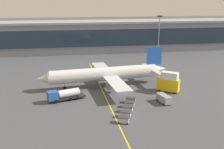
{
  "coord_description": "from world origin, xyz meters",
  "views": [
    {
      "loc": [
        -15.55,
        -74.34,
        28.17
      ],
      "look_at": [
        -2.26,
        6.86,
        4.5
      ],
      "focal_mm": 42.48,
      "sensor_mm": 36.0,
      "label": 1
    }
  ],
  "objects_px": {
    "main_airliner": "(105,74)",
    "fuel_tanker": "(64,95)",
    "crew_van": "(164,98)",
    "baggage_cart_0": "(123,120)",
    "baggage_cart_1": "(126,114)",
    "baggage_cart_4": "(131,100)",
    "catering_lift": "(169,82)",
    "baggage_cart_2": "(128,109)",
    "baggage_cart_3": "(129,104)"
  },
  "relations": [
    {
      "from": "main_airliner",
      "to": "fuel_tanker",
      "type": "height_order",
      "value": "main_airliner"
    },
    {
      "from": "crew_van",
      "to": "baggage_cart_0",
      "type": "height_order",
      "value": "crew_van"
    },
    {
      "from": "crew_van",
      "to": "baggage_cart_1",
      "type": "distance_m",
      "value": 14.52
    },
    {
      "from": "baggage_cart_0",
      "to": "baggage_cart_1",
      "type": "height_order",
      "value": "same"
    },
    {
      "from": "main_airliner",
      "to": "crew_van",
      "type": "xyz_separation_m",
      "value": [
        14.21,
        -17.36,
        -2.95
      ]
    },
    {
      "from": "main_airliner",
      "to": "baggage_cart_0",
      "type": "height_order",
      "value": "main_airliner"
    },
    {
      "from": "baggage_cart_0",
      "to": "main_airliner",
      "type": "bearing_deg",
      "value": 91.07
    },
    {
      "from": "crew_van",
      "to": "baggage_cart_4",
      "type": "relative_size",
      "value": 1.76
    },
    {
      "from": "fuel_tanker",
      "to": "catering_lift",
      "type": "distance_m",
      "value": 32.38
    },
    {
      "from": "baggage_cart_1",
      "to": "baggage_cart_2",
      "type": "height_order",
      "value": "same"
    },
    {
      "from": "main_airliner",
      "to": "baggage_cart_2",
      "type": "relative_size",
      "value": 14.57
    },
    {
      "from": "baggage_cart_1",
      "to": "main_airliner",
      "type": "bearing_deg",
      "value": 93.88
    },
    {
      "from": "baggage_cart_1",
      "to": "baggage_cart_3",
      "type": "xyz_separation_m",
      "value": [
        2.31,
        5.97,
        0.0
      ]
    },
    {
      "from": "main_airliner",
      "to": "baggage_cart_4",
      "type": "xyz_separation_m",
      "value": [
        5.15,
        -15.73,
        -3.48
      ]
    },
    {
      "from": "main_airliner",
      "to": "fuel_tanker",
      "type": "distance_m",
      "value": 17.56
    },
    {
      "from": "fuel_tanker",
      "to": "baggage_cart_0",
      "type": "xyz_separation_m",
      "value": [
        13.93,
        -16.62,
        -0.96
      ]
    },
    {
      "from": "crew_van",
      "to": "baggage_cart_2",
      "type": "relative_size",
      "value": 1.76
    },
    {
      "from": "catering_lift",
      "to": "baggage_cart_4",
      "type": "height_order",
      "value": "catering_lift"
    },
    {
      "from": "catering_lift",
      "to": "baggage_cart_1",
      "type": "height_order",
      "value": "catering_lift"
    },
    {
      "from": "main_airliner",
      "to": "baggage_cart_0",
      "type": "distance_m",
      "value": 27.88
    },
    {
      "from": "baggage_cart_1",
      "to": "baggage_cart_4",
      "type": "bearing_deg",
      "value": 68.81
    },
    {
      "from": "catering_lift",
      "to": "baggage_cart_2",
      "type": "distance_m",
      "value": 20.91
    },
    {
      "from": "main_airliner",
      "to": "fuel_tanker",
      "type": "relative_size",
      "value": 3.99
    },
    {
      "from": "catering_lift",
      "to": "baggage_cart_1",
      "type": "distance_m",
      "value": 23.74
    },
    {
      "from": "crew_van",
      "to": "baggage_cart_3",
      "type": "height_order",
      "value": "crew_van"
    },
    {
      "from": "fuel_tanker",
      "to": "baggage_cart_4",
      "type": "distance_m",
      "value": 19.17
    },
    {
      "from": "fuel_tanker",
      "to": "crew_van",
      "type": "relative_size",
      "value": 2.07
    },
    {
      "from": "crew_van",
      "to": "baggage_cart_0",
      "type": "distance_m",
      "value": 17.14
    },
    {
      "from": "baggage_cart_0",
      "to": "baggage_cart_2",
      "type": "relative_size",
      "value": 1.0
    },
    {
      "from": "baggage_cart_2",
      "to": "fuel_tanker",
      "type": "bearing_deg",
      "value": 146.75
    },
    {
      "from": "baggage_cart_2",
      "to": "baggage_cart_4",
      "type": "relative_size",
      "value": 1.0
    },
    {
      "from": "main_airliner",
      "to": "baggage_cart_4",
      "type": "relative_size",
      "value": 14.57
    },
    {
      "from": "main_airliner",
      "to": "baggage_cart_3",
      "type": "bearing_deg",
      "value": -77.97
    },
    {
      "from": "baggage_cart_0",
      "to": "baggage_cart_2",
      "type": "height_order",
      "value": "same"
    },
    {
      "from": "main_airliner",
      "to": "baggage_cart_3",
      "type": "relative_size",
      "value": 14.57
    },
    {
      "from": "main_airliner",
      "to": "crew_van",
      "type": "distance_m",
      "value": 22.63
    },
    {
      "from": "crew_van",
      "to": "baggage_cart_1",
      "type": "relative_size",
      "value": 1.76
    },
    {
      "from": "catering_lift",
      "to": "baggage_cart_0",
      "type": "relative_size",
      "value": 2.28
    },
    {
      "from": "baggage_cart_2",
      "to": "crew_van",
      "type": "bearing_deg",
      "value": 20.84
    },
    {
      "from": "baggage_cart_4",
      "to": "catering_lift",
      "type": "bearing_deg",
      "value": 28.06
    },
    {
      "from": "fuel_tanker",
      "to": "catering_lift",
      "type": "height_order",
      "value": "catering_lift"
    },
    {
      "from": "baggage_cart_0",
      "to": "baggage_cart_2",
      "type": "xyz_separation_m",
      "value": [
        2.31,
        5.97,
        0.0
      ]
    },
    {
      "from": "main_airliner",
      "to": "baggage_cart_2",
      "type": "distance_m",
      "value": 22.15
    },
    {
      "from": "baggage_cart_3",
      "to": "baggage_cart_4",
      "type": "distance_m",
      "value": 3.2
    },
    {
      "from": "fuel_tanker",
      "to": "catering_lift",
      "type": "xyz_separation_m",
      "value": [
        32.25,
        2.61,
        1.32
      ]
    },
    {
      "from": "catering_lift",
      "to": "baggage_cart_4",
      "type": "xyz_separation_m",
      "value": [
        -13.69,
        -7.3,
        -2.28
      ]
    },
    {
      "from": "fuel_tanker",
      "to": "baggage_cart_1",
      "type": "relative_size",
      "value": 3.65
    },
    {
      "from": "main_airliner",
      "to": "crew_van",
      "type": "height_order",
      "value": "main_airliner"
    },
    {
      "from": "baggage_cart_1",
      "to": "baggage_cart_4",
      "type": "height_order",
      "value": "same"
    },
    {
      "from": "fuel_tanker",
      "to": "crew_van",
      "type": "distance_m",
      "value": 28.34
    }
  ]
}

